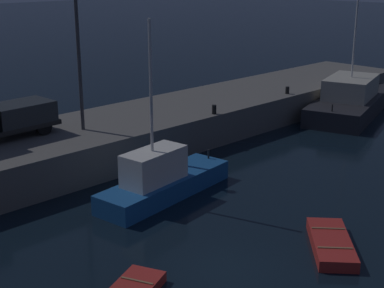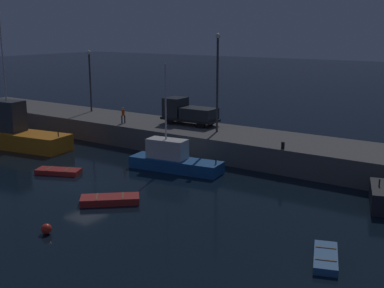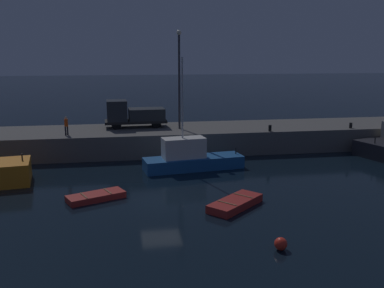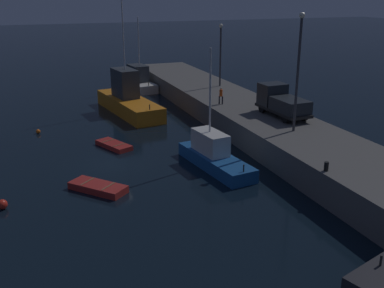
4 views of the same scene
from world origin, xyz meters
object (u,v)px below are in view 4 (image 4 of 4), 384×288
object	(u,v)px
fishing_boat_blue	(214,155)
mooring_buoy_mid	(38,131)
dockworker	(221,95)
bollard_central	(326,166)
rowboat_white_mid	(98,187)
utility_truck	(281,102)
dinghy_orange_near	(114,145)
mooring_buoy_near	(2,204)
fishing_boat_white	(128,100)
lamp_post_east	(298,65)
lamp_post_west	(221,50)
fishing_boat_orange	(138,80)

from	to	relation	value
fishing_boat_blue	mooring_buoy_mid	size ratio (longest dim) A/B	21.06
dockworker	bollard_central	size ratio (longest dim) A/B	2.85
rowboat_white_mid	utility_truck	world-z (taller)	utility_truck
dinghy_orange_near	mooring_buoy_near	distance (m)	12.41
fishing_boat_white	mooring_buoy_near	size ratio (longest dim) A/B	21.34
rowboat_white_mid	utility_truck	xyz separation A→B (m)	(-5.52, 17.09, 3.12)
fishing_boat_blue	bollard_central	size ratio (longest dim) A/B	15.21
fishing_boat_white	dinghy_orange_near	xyz separation A→B (m)	(10.94, -3.83, -1.21)
rowboat_white_mid	mooring_buoy_mid	size ratio (longest dim) A/B	9.45
lamp_post_east	bollard_central	size ratio (longest dim) A/B	15.59
dinghy_orange_near	lamp_post_west	distance (m)	19.44
lamp_post_west	fishing_boat_blue	bearing A→B (deg)	-25.29
lamp_post_east	mooring_buoy_mid	bearing A→B (deg)	-125.68
dinghy_orange_near	lamp_post_west	size ratio (longest dim) A/B	0.55
bollard_central	fishing_boat_white	bearing A→B (deg)	-166.31
rowboat_white_mid	utility_truck	distance (m)	18.23
mooring_buoy_mid	mooring_buoy_near	bearing A→B (deg)	-10.47
lamp_post_east	bollard_central	distance (m)	9.70
lamp_post_west	dockworker	world-z (taller)	lamp_post_west
mooring_buoy_mid	lamp_post_east	distance (m)	24.08
lamp_post_east	utility_truck	size ratio (longest dim) A/B	1.52
lamp_post_west	dinghy_orange_near	bearing A→B (deg)	-52.84
dinghy_orange_near	dockworker	distance (m)	11.91
fishing_boat_blue	lamp_post_west	distance (m)	20.81
dinghy_orange_near	lamp_post_west	world-z (taller)	lamp_post_west
mooring_buoy_mid	fishing_boat_blue	bearing A→B (deg)	41.73
fishing_boat_blue	bollard_central	distance (m)	9.05
fishing_boat_white	lamp_post_east	world-z (taller)	fishing_boat_white
mooring_buoy_mid	lamp_post_west	size ratio (longest dim) A/B	0.06
dinghy_orange_near	mooring_buoy_mid	bearing A→B (deg)	-137.62
mooring_buoy_near	mooring_buoy_mid	xyz separation A→B (m)	(-15.27, 2.82, -0.10)
fishing_boat_orange	mooring_buoy_mid	size ratio (longest dim) A/B	22.56
bollard_central	fishing_boat_blue	bearing A→B (deg)	-153.27
fishing_boat_white	rowboat_white_mid	bearing A→B (deg)	-18.84
fishing_boat_orange	mooring_buoy_near	distance (m)	35.54
fishing_boat_white	dinghy_orange_near	bearing A→B (deg)	-19.31
fishing_boat_blue	lamp_post_west	xyz separation A→B (m)	(-18.19, 8.59, 5.31)
fishing_boat_blue	utility_truck	xyz separation A→B (m)	(-4.23, 8.21, 2.43)
fishing_boat_orange	mooring_buoy_mid	world-z (taller)	fishing_boat_orange
fishing_boat_white	lamp_post_east	distance (m)	21.03
fishing_boat_blue	utility_truck	world-z (taller)	fishing_boat_blue
fishing_boat_blue	mooring_buoy_mid	distance (m)	17.92
mooring_buoy_mid	lamp_post_west	xyz separation A→B (m)	(-4.83, 20.51, 6.03)
bollard_central	dockworker	bearing A→B (deg)	176.75
mooring_buoy_near	utility_truck	xyz separation A→B (m)	(-6.14, 22.95, 3.05)
fishing_boat_orange	lamp_post_west	bearing A→B (deg)	31.05
fishing_boat_blue	bollard_central	bearing A→B (deg)	26.73
lamp_post_east	utility_truck	xyz separation A→B (m)	(-4.29, 1.43, -3.92)
fishing_boat_blue	lamp_post_east	distance (m)	9.29
mooring_buoy_mid	bollard_central	distance (m)	26.72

